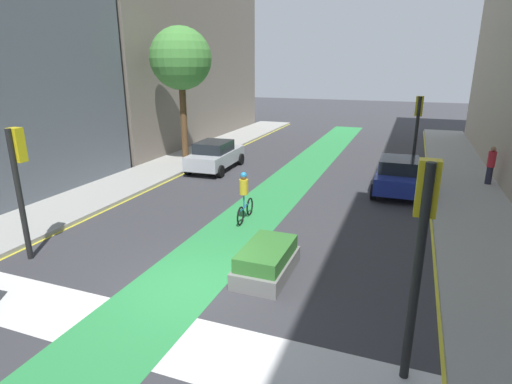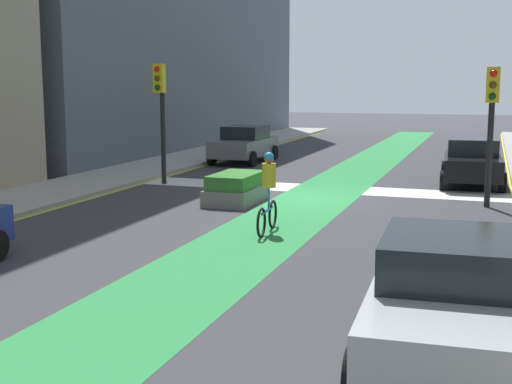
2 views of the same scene
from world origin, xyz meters
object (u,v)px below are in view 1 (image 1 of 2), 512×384
Objects in this scene: traffic_signal_far_right at (417,121)px; pedestrian_sidewalk_right_a at (491,165)px; car_blue_right_far at (398,175)px; street_tree_near at (181,59)px; traffic_signal_near_left at (19,169)px; cyclist_in_lane at (244,195)px; median_planter at (267,261)px; traffic_signal_near_right at (422,231)px; car_silver_left_far at (215,155)px.

traffic_signal_far_right reaches higher than pedestrian_sidewalk_right_a.
car_blue_right_far is 0.58× the size of street_tree_near.
traffic_signal_far_right reaches higher than traffic_signal_near_left.
street_tree_near is at bearing -172.38° from traffic_signal_far_right.
cyclist_in_lane is at bearing -47.16° from street_tree_near.
cyclist_in_lane reaches higher than median_planter.
traffic_signal_near_right reaches higher than median_planter.
street_tree_near is (-12.08, -1.62, 2.90)m from traffic_signal_far_right.
car_blue_right_far is 7.63m from cyclist_in_lane.
pedestrian_sidewalk_right_a is 0.77× the size of median_planter.
traffic_signal_near_left reaches higher than pedestrian_sidewalk_right_a.
pedestrian_sidewalk_right_a reaches higher than cyclist_in_lane.
traffic_signal_far_right is at bearing 78.50° from car_blue_right_far.
median_planter is at bearing 11.67° from traffic_signal_near_left.
traffic_signal_far_right is 10.42m from cyclist_in_lane.
car_silver_left_far is 1.86× the size of median_planter.
car_blue_right_far is (9.83, 10.66, -1.90)m from traffic_signal_near_left.
traffic_signal_near_right reaches higher than car_blue_right_far.
traffic_signal_far_right is at bearing 7.62° from street_tree_near.
pedestrian_sidewalk_right_a is at bearing -8.89° from traffic_signal_far_right.
median_planter is at bearing -57.28° from car_silver_left_far.
car_silver_left_far is at bearing 122.72° from median_planter.
car_silver_left_far is at bearing -11.95° from street_tree_near.
cyclist_in_lane is 10.61m from street_tree_near.
traffic_signal_near_right is 0.56× the size of street_tree_near.
traffic_signal_far_right is 2.28× the size of pedestrian_sidewalk_right_a.
street_tree_near reaches higher than pedestrian_sidewalk_right_a.
street_tree_near is (-2.08, 0.44, 4.93)m from car_silver_left_far.
cyclist_in_lane is at bearing -56.15° from car_silver_left_far.
traffic_signal_far_right is 2.17× the size of cyclist_in_lane.
pedestrian_sidewalk_right_a is (3.36, -0.53, -1.78)m from traffic_signal_far_right.
traffic_signal_near_right is 1.05× the size of traffic_signal_near_left.
traffic_signal_far_right is at bearing 52.40° from traffic_signal_near_left.
traffic_signal_near_left is 1.67× the size of median_planter.
car_blue_right_far is at bearing 93.24° from traffic_signal_near_right.
street_tree_near is at bearing 129.14° from median_planter.
traffic_signal_far_right is (-0.09, 14.71, -0.01)m from traffic_signal_near_right.
traffic_signal_near_right is at bearing -86.76° from car_blue_right_far.
traffic_signal_near_left is at bearing -92.05° from car_silver_left_far.
median_planter is (6.87, 1.42, -2.30)m from traffic_signal_near_left.
cyclist_in_lane is 4.15m from median_planter.
traffic_signal_near_left is 7.38m from median_planter.
traffic_signal_near_right is 2.29× the size of pedestrian_sidewalk_right_a.
traffic_signal_far_right is at bearing 56.65° from cyclist_in_lane.
traffic_signal_far_right is at bearing 73.68° from median_planter.
traffic_signal_near_right is 10.57m from traffic_signal_near_left.
car_silver_left_far is 2.41× the size of pedestrian_sidewalk_right_a.
pedestrian_sidewalk_right_a is at bearing 4.03° from street_tree_near.
cyclist_in_lane is (4.37, -6.51, 0.17)m from car_silver_left_far.
traffic_signal_near_left is 19.01m from pedestrian_sidewalk_right_a.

